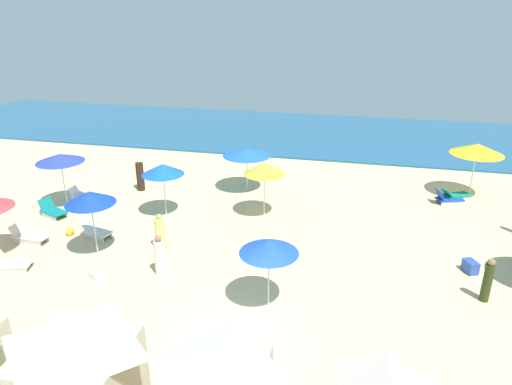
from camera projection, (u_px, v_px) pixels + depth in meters
The scene contains 24 objects.
ground_plane at pixel (223, 351), 12.69m from camera, with size 60.00×60.00×0.00m, color beige.
ocean at pixel (316, 134), 34.09m from camera, with size 60.00×12.60×0.12m, color #235981.
cabana_1 at pixel (79, 381), 9.84m from camera, with size 2.47×2.34×2.68m.
umbrella_0 at pixel (60, 158), 21.04m from camera, with size 2.16×2.16×2.57m.
lounge_chair_0_0 at pixel (84, 196), 22.51m from camera, with size 1.42×0.71×0.64m.
lounge_chair_0_1 at pixel (53, 211), 20.73m from camera, with size 1.45×1.09×0.75m.
umbrella_1 at pixel (477, 149), 22.11m from camera, with size 2.49×2.49×2.70m.
lounge_chair_1_0 at pixel (448, 199), 22.13m from camera, with size 1.44×1.00×0.73m.
lounge_chair_1_1 at pixel (455, 195), 22.44m from camera, with size 1.58×1.26×0.66m.
umbrella_2 at pixel (269, 246), 13.86m from camera, with size 1.82×1.82×2.35m.
umbrella_3 at pixel (163, 169), 20.17m from camera, with size 1.85×1.85×2.43m.
lounge_chair_4_0 at pixel (29, 236), 18.46m from camera, with size 1.51×0.63×0.70m.
lounge_chair_4_1 at pixel (12, 263), 16.57m from camera, with size 1.33×0.89×0.73m.
umbrella_5 at pixel (264, 169), 20.05m from camera, with size 1.86×1.86×2.51m.
umbrella_6 at pixel (247, 152), 23.04m from camera, with size 2.43×2.43×2.23m.
umbrella_8 at pixel (90, 198), 16.83m from camera, with size 1.84×1.84×2.57m.
lounge_chair_8_0 at pixel (96, 231), 18.85m from camera, with size 1.37×0.84×0.67m.
beachgoer_0 at pixel (160, 233), 17.84m from camera, with size 0.50×0.50×1.47m.
beachgoer_2 at pixel (488, 281), 14.62m from camera, with size 0.38×0.38×1.52m.
beachgoer_3 at pixel (160, 257), 16.11m from camera, with size 0.43×0.43×1.51m.
beachgoer_4 at pixel (140, 176), 23.52m from camera, with size 0.47×0.47×1.68m.
beach_ball_0 at pixel (70, 231), 19.06m from camera, with size 0.35×0.35×0.35m, color yellow.
cooler_box_1 at pixel (97, 275), 15.99m from camera, with size 0.49×0.39×0.33m, color white.
cooler_box_2 at pixel (470, 267), 16.39m from camera, with size 0.55×0.36×0.44m, color #2B4DAC.
Camera 1 is at (3.16, -9.68, 8.79)m, focal length 32.46 mm.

